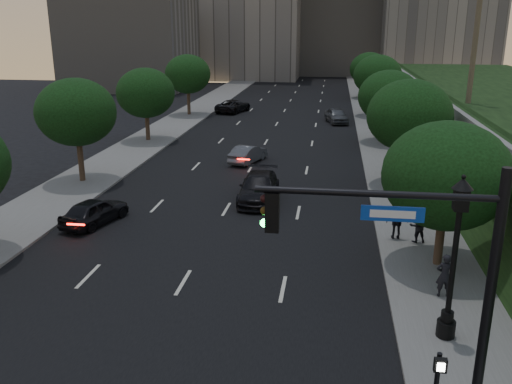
# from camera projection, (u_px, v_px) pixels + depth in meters

# --- Properties ---
(ground) EXTENTS (160.00, 160.00, 0.00)m
(ground) POSITION_uv_depth(u_px,v_px,m) (140.00, 356.00, 16.88)
(ground) COLOR black
(ground) RESTS_ON ground
(road_surface) EXTENTS (16.00, 140.00, 0.02)m
(road_surface) POSITION_uv_depth(u_px,v_px,m) (263.00, 147.00, 45.23)
(road_surface) COLOR black
(road_surface) RESTS_ON ground
(sidewalk_right) EXTENTS (4.50, 140.00, 0.15)m
(sidewalk_right) POSITION_uv_depth(u_px,v_px,m) (388.00, 150.00, 43.84)
(sidewalk_right) COLOR slate
(sidewalk_right) RESTS_ON ground
(sidewalk_left) EXTENTS (4.50, 140.00, 0.15)m
(sidewalk_left) POSITION_uv_depth(u_px,v_px,m) (145.00, 143.00, 46.58)
(sidewalk_left) COLOR slate
(sidewalk_left) RESTS_ON ground
(parapet_wall) EXTENTS (0.35, 90.00, 0.70)m
(parapet_wall) POSITION_uv_depth(u_px,v_px,m) (440.00, 101.00, 40.24)
(parapet_wall) COLOR slate
(parapet_wall) RESTS_ON embankment
(office_block_mid) EXTENTS (22.00, 18.00, 26.00)m
(office_block_mid) POSITION_uv_depth(u_px,v_px,m) (339.00, 7.00, 108.61)
(office_block_mid) COLOR gray
(office_block_mid) RESTS_ON ground
(office_block_filler) EXTENTS (18.00, 16.00, 14.00)m
(office_block_filler) POSITION_uv_depth(u_px,v_px,m) (131.00, 43.00, 84.43)
(office_block_filler) COLOR gray
(office_block_filler) RESTS_ON ground
(tree_right_a) EXTENTS (5.20, 5.20, 6.24)m
(tree_right_a) POSITION_uv_depth(u_px,v_px,m) (447.00, 176.00, 21.87)
(tree_right_a) COLOR #38281C
(tree_right_a) RESTS_ON ground
(tree_right_b) EXTENTS (5.20, 5.20, 6.74)m
(tree_right_b) POSITION_uv_depth(u_px,v_px,m) (409.00, 116.00, 33.06)
(tree_right_b) COLOR #38281C
(tree_right_b) RESTS_ON ground
(tree_right_c) EXTENTS (5.20, 5.20, 6.24)m
(tree_right_c) POSITION_uv_depth(u_px,v_px,m) (389.00, 97.00, 45.50)
(tree_right_c) COLOR #38281C
(tree_right_c) RESTS_ON ground
(tree_right_d) EXTENTS (5.20, 5.20, 6.74)m
(tree_right_d) POSITION_uv_depth(u_px,v_px,m) (378.00, 75.00, 58.58)
(tree_right_d) COLOR #38281C
(tree_right_d) RESTS_ON ground
(tree_right_e) EXTENTS (5.20, 5.20, 6.24)m
(tree_right_e) POSITION_uv_depth(u_px,v_px,m) (369.00, 69.00, 72.91)
(tree_right_e) COLOR #38281C
(tree_right_e) RESTS_ON ground
(tree_left_b) EXTENTS (5.00, 5.00, 6.71)m
(tree_left_b) POSITION_uv_depth(u_px,v_px,m) (76.00, 112.00, 33.91)
(tree_left_b) COLOR #38281C
(tree_left_b) RESTS_ON ground
(tree_left_c) EXTENTS (5.00, 5.00, 6.34)m
(tree_left_c) POSITION_uv_depth(u_px,v_px,m) (145.00, 93.00, 46.30)
(tree_left_c) COLOR #38281C
(tree_left_c) RESTS_ON ground
(tree_left_d) EXTENTS (5.00, 5.00, 6.71)m
(tree_left_d) POSITION_uv_depth(u_px,v_px,m) (188.00, 74.00, 59.43)
(tree_left_d) COLOR #38281C
(tree_left_d) RESTS_ON ground
(traffic_signal_mast) EXTENTS (5.68, 0.56, 7.00)m
(traffic_signal_mast) POSITION_uv_depth(u_px,v_px,m) (439.00, 305.00, 12.55)
(traffic_signal_mast) COLOR black
(traffic_signal_mast) RESTS_ON ground
(street_lamp) EXTENTS (0.64, 0.64, 5.62)m
(street_lamp) POSITION_uv_depth(u_px,v_px,m) (453.00, 266.00, 16.94)
(street_lamp) COLOR black
(street_lamp) RESTS_ON ground
(sedan_near_left) EXTENTS (2.70, 4.34, 1.38)m
(sedan_near_left) POSITION_uv_depth(u_px,v_px,m) (94.00, 211.00, 27.78)
(sedan_near_left) COLOR black
(sedan_near_left) RESTS_ON ground
(sedan_mid_left) EXTENTS (2.56, 4.24, 1.32)m
(sedan_mid_left) POSITION_uv_depth(u_px,v_px,m) (248.00, 154.00, 40.12)
(sedan_mid_left) COLOR #515359
(sedan_mid_left) RESTS_ON ground
(sedan_far_left) EXTENTS (3.89, 5.76, 1.47)m
(sedan_far_left) POSITION_uv_depth(u_px,v_px,m) (233.00, 106.00, 62.83)
(sedan_far_left) COLOR black
(sedan_far_left) RESTS_ON ground
(sedan_near_right) EXTENTS (2.34, 5.38, 1.54)m
(sedan_near_right) POSITION_uv_depth(u_px,v_px,m) (259.00, 188.00, 31.45)
(sedan_near_right) COLOR black
(sedan_near_right) RESTS_ON ground
(sedan_far_right) EXTENTS (2.83, 4.78, 1.52)m
(sedan_far_right) POSITION_uv_depth(u_px,v_px,m) (336.00, 116.00, 56.04)
(sedan_far_right) COLOR #4D5054
(sedan_far_right) RESTS_ON ground
(pedestrian_a) EXTENTS (0.62, 0.41, 1.69)m
(pedestrian_a) POSITION_uv_depth(u_px,v_px,m) (445.00, 275.00, 20.01)
(pedestrian_a) COLOR black
(pedestrian_a) RESTS_ON sidewalk_right
(pedestrian_b) EXTENTS (0.87, 0.74, 1.57)m
(pedestrian_b) POSITION_uv_depth(u_px,v_px,m) (418.00, 226.00, 25.07)
(pedestrian_b) COLOR black
(pedestrian_b) RESTS_ON sidewalk_right
(pedestrian_c) EXTENTS (1.02, 0.47, 1.71)m
(pedestrian_c) POSITION_uv_depth(u_px,v_px,m) (397.00, 222.00, 25.42)
(pedestrian_c) COLOR black
(pedestrian_c) RESTS_ON sidewalk_right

